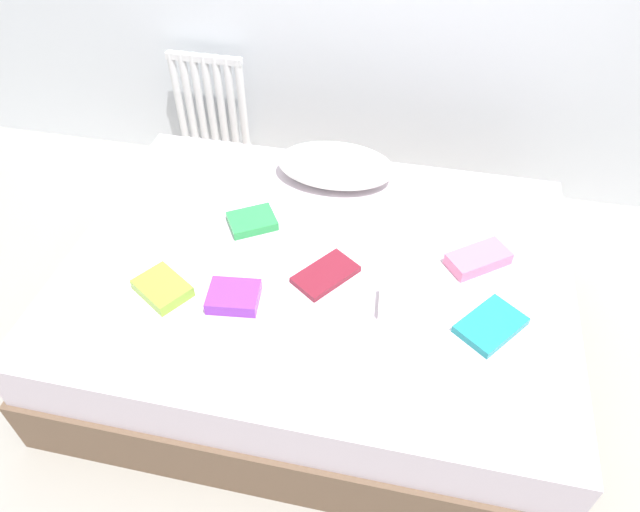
{
  "coord_description": "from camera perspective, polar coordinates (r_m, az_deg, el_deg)",
  "views": [
    {
      "loc": [
        0.35,
        -1.57,
        2.1
      ],
      "look_at": [
        0.0,
        0.05,
        0.48
      ],
      "focal_mm": 32.36,
      "sensor_mm": 36.0,
      "label": 1
    }
  ],
  "objects": [
    {
      "name": "ground_plane",
      "position": [
        2.65,
        -0.23,
        -8.2
      ],
      "size": [
        8.0,
        8.0,
        0.0
      ],
      "primitive_type": "plane",
      "color": "#9E998E"
    },
    {
      "name": "textbook_lime",
      "position": [
        2.22,
        -15.32,
        -3.08
      ],
      "size": [
        0.25,
        0.23,
        0.04
      ],
      "primitive_type": "cube",
      "rotation": [
        0.0,
        0.0,
        -0.57
      ],
      "color": "#8CC638",
      "rests_on": "bed"
    },
    {
      "name": "pillow",
      "position": [
        2.64,
        1.55,
        8.95
      ],
      "size": [
        0.53,
        0.32,
        0.14
      ],
      "primitive_type": "ellipsoid",
      "color": "white",
      "rests_on": "bed"
    },
    {
      "name": "textbook_pink",
      "position": [
        2.32,
        15.37,
        -0.28
      ],
      "size": [
        0.26,
        0.24,
        0.05
      ],
      "primitive_type": "cube",
      "rotation": [
        0.0,
        0.0,
        0.65
      ],
      "color": "pink",
      "rests_on": "bed"
    },
    {
      "name": "bed",
      "position": [
        2.45,
        -0.25,
        -4.69
      ],
      "size": [
        2.0,
        1.5,
        0.5
      ],
      "color": "brown",
      "rests_on": "ground"
    },
    {
      "name": "textbook_white",
      "position": [
        2.1,
        8.57,
        -4.79
      ],
      "size": [
        0.21,
        0.14,
        0.05
      ],
      "primitive_type": "cube",
      "rotation": [
        0.0,
        0.0,
        0.09
      ],
      "color": "white",
      "rests_on": "bed"
    },
    {
      "name": "textbook_green",
      "position": [
        2.43,
        -6.73,
        3.45
      ],
      "size": [
        0.24,
        0.23,
        0.04
      ],
      "primitive_type": "cube",
      "rotation": [
        0.0,
        0.0,
        0.56
      ],
      "color": "green",
      "rests_on": "bed"
    },
    {
      "name": "textbook_maroon",
      "position": [
        2.2,
        0.56,
        -1.85
      ],
      "size": [
        0.26,
        0.28,
        0.02
      ],
      "primitive_type": "cube",
      "rotation": [
        0.0,
        0.0,
        0.95
      ],
      "color": "maroon",
      "rests_on": "bed"
    },
    {
      "name": "textbook_purple",
      "position": [
        2.13,
        -8.53,
        -3.99
      ],
      "size": [
        0.2,
        0.17,
        0.05
      ],
      "primitive_type": "cube",
      "rotation": [
        0.0,
        0.0,
        0.12
      ],
      "color": "purple",
      "rests_on": "bed"
    },
    {
      "name": "radiator",
      "position": [
        3.47,
        -10.8,
        14.64
      ],
      "size": [
        0.43,
        0.04,
        0.58
      ],
      "color": "white",
      "rests_on": "ground"
    },
    {
      "name": "textbook_teal",
      "position": [
        2.12,
        16.54,
        -6.58
      ],
      "size": [
        0.27,
        0.28,
        0.03
      ],
      "primitive_type": "cube",
      "rotation": [
        0.0,
        0.0,
        0.91
      ],
      "color": "teal",
      "rests_on": "bed"
    }
  ]
}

